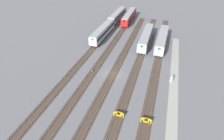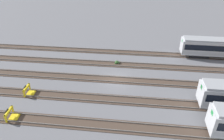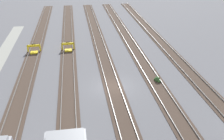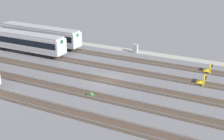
{
  "view_description": "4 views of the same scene",
  "coord_description": "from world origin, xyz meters",
  "px_view_note": "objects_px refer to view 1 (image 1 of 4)",
  "views": [
    {
      "loc": [
        -34.11,
        -10.68,
        26.34
      ],
      "look_at": [
        -0.77,
        0.0,
        1.8
      ],
      "focal_mm": 28.0,
      "sensor_mm": 36.0,
      "label": 1
    },
    {
      "loc": [
        2.65,
        -29.39,
        19.17
      ],
      "look_at": [
        -0.77,
        0.0,
        1.8
      ],
      "focal_mm": 35.0,
      "sensor_mm": 36.0,
      "label": 2
    },
    {
      "loc": [
        26.16,
        -4.09,
        15.05
      ],
      "look_at": [
        -0.77,
        0.0,
        1.8
      ],
      "focal_mm": 42.0,
      "sensor_mm": 36.0,
      "label": 3
    },
    {
      "loc": [
        -19.36,
        36.49,
        17.45
      ],
      "look_at": [
        -0.77,
        0.0,
        1.8
      ],
      "focal_mm": 50.0,
      "sensor_mm": 36.0,
      "label": 4
    }
  ],
  "objects_px": {
    "subway_car_front_row_leftmost": "(146,37)",
    "subway_car_front_row_rightmost": "(162,39)",
    "subway_car_front_row_right_inner": "(129,17)",
    "electrical_cabinet": "(171,78)",
    "bumper_stop_nearest_track": "(146,120)",
    "bumper_stop_near_inner_track": "(119,114)",
    "weed_clump": "(92,71)",
    "subway_car_front_row_centre": "(103,32)",
    "subway_car_front_row_left_inner": "(118,16)"
  },
  "relations": [
    {
      "from": "subway_car_front_row_leftmost",
      "to": "subway_car_front_row_rightmost",
      "type": "bearing_deg",
      "value": -90.0
    },
    {
      "from": "subway_car_front_row_right_inner",
      "to": "electrical_cabinet",
      "type": "relative_size",
      "value": 11.27
    },
    {
      "from": "electrical_cabinet",
      "to": "subway_car_front_row_leftmost",
      "type": "bearing_deg",
      "value": 25.64
    },
    {
      "from": "subway_car_front_row_right_inner",
      "to": "bumper_stop_nearest_track",
      "type": "bearing_deg",
      "value": -163.42
    },
    {
      "from": "subway_car_front_row_rightmost",
      "to": "bumper_stop_near_inner_track",
      "type": "relative_size",
      "value": 9.01
    },
    {
      "from": "bumper_stop_nearest_track",
      "to": "bumper_stop_near_inner_track",
      "type": "height_order",
      "value": "same"
    },
    {
      "from": "subway_car_front_row_right_inner",
      "to": "electrical_cabinet",
      "type": "distance_m",
      "value": 42.52
    },
    {
      "from": "electrical_cabinet",
      "to": "weed_clump",
      "type": "relative_size",
      "value": 1.74
    },
    {
      "from": "weed_clump",
      "to": "bumper_stop_nearest_track",
      "type": "bearing_deg",
      "value": -126.94
    },
    {
      "from": "subway_car_front_row_right_inner",
      "to": "subway_car_front_row_rightmost",
      "type": "xyz_separation_m",
      "value": [
        -19.08,
        -15.45,
        0.0
      ]
    },
    {
      "from": "subway_car_front_row_centre",
      "to": "subway_car_front_row_leftmost",
      "type": "bearing_deg",
      "value": -90.0
    },
    {
      "from": "subway_car_front_row_left_inner",
      "to": "weed_clump",
      "type": "height_order",
      "value": "subway_car_front_row_left_inner"
    },
    {
      "from": "subway_car_front_row_rightmost",
      "to": "bumper_stop_nearest_track",
      "type": "bearing_deg",
      "value": 179.95
    },
    {
      "from": "subway_car_front_row_right_inner",
      "to": "bumper_stop_nearest_track",
      "type": "relative_size",
      "value": 8.97
    },
    {
      "from": "subway_car_front_row_leftmost",
      "to": "bumper_stop_near_inner_track",
      "type": "distance_m",
      "value": 32.88
    },
    {
      "from": "subway_car_front_row_leftmost",
      "to": "subway_car_front_row_centre",
      "type": "xyz_separation_m",
      "value": [
        0.0,
        15.35,
        0.0
      ]
    },
    {
      "from": "subway_car_front_row_centre",
      "to": "weed_clump",
      "type": "distance_m",
      "value": 21.52
    },
    {
      "from": "electrical_cabinet",
      "to": "weed_clump",
      "type": "distance_m",
      "value": 19.72
    },
    {
      "from": "subway_car_front_row_rightmost",
      "to": "bumper_stop_near_inner_track",
      "type": "xyz_separation_m",
      "value": [
        -32.84,
        5.15,
        -1.53
      ]
    },
    {
      "from": "subway_car_front_row_leftmost",
      "to": "bumper_stop_nearest_track",
      "type": "distance_m",
      "value": 33.16
    },
    {
      "from": "subway_car_front_row_rightmost",
      "to": "subway_car_front_row_left_inner",
      "type": "bearing_deg",
      "value": 47.45
    },
    {
      "from": "subway_car_front_row_rightmost",
      "to": "subway_car_front_row_centre",
      "type": "bearing_deg",
      "value": 90.0
    },
    {
      "from": "subway_car_front_row_left_inner",
      "to": "bumper_stop_nearest_track",
      "type": "relative_size",
      "value": 8.98
    },
    {
      "from": "subway_car_front_row_centre",
      "to": "subway_car_front_row_rightmost",
      "type": "height_order",
      "value": "same"
    },
    {
      "from": "subway_car_front_row_left_inner",
      "to": "electrical_cabinet",
      "type": "height_order",
      "value": "subway_car_front_row_left_inner"
    },
    {
      "from": "subway_car_front_row_centre",
      "to": "electrical_cabinet",
      "type": "distance_m",
      "value": 30.79
    },
    {
      "from": "subway_car_front_row_leftmost",
      "to": "electrical_cabinet",
      "type": "relative_size",
      "value": 11.25
    },
    {
      "from": "subway_car_front_row_leftmost",
      "to": "subway_car_front_row_right_inner",
      "type": "xyz_separation_m",
      "value": [
        19.08,
        10.29,
        0.0
      ]
    },
    {
      "from": "subway_car_front_row_leftmost",
      "to": "subway_car_front_row_left_inner",
      "type": "bearing_deg",
      "value": 39.21
    },
    {
      "from": "bumper_stop_nearest_track",
      "to": "subway_car_front_row_leftmost",
      "type": "bearing_deg",
      "value": 8.91
    },
    {
      "from": "subway_car_front_row_centre",
      "to": "weed_clump",
      "type": "bearing_deg",
      "value": -167.16
    },
    {
      "from": "bumper_stop_near_inner_track",
      "to": "weed_clump",
      "type": "height_order",
      "value": "bumper_stop_near_inner_track"
    },
    {
      "from": "subway_car_front_row_leftmost",
      "to": "subway_car_front_row_rightmost",
      "type": "distance_m",
      "value": 5.16
    },
    {
      "from": "subway_car_front_row_centre",
      "to": "weed_clump",
      "type": "xyz_separation_m",
      "value": [
        -20.91,
        -4.76,
        -1.8
      ]
    },
    {
      "from": "subway_car_front_row_leftmost",
      "to": "bumper_stop_near_inner_track",
      "type": "relative_size",
      "value": 8.98
    },
    {
      "from": "subway_car_front_row_centre",
      "to": "subway_car_front_row_right_inner",
      "type": "distance_m",
      "value": 19.74
    },
    {
      "from": "subway_car_front_row_leftmost",
      "to": "subway_car_front_row_rightmost",
      "type": "height_order",
      "value": "same"
    },
    {
      "from": "subway_car_front_row_centre",
      "to": "bumper_stop_nearest_track",
      "type": "height_order",
      "value": "subway_car_front_row_centre"
    },
    {
      "from": "subway_car_front_row_centre",
      "to": "weed_clump",
      "type": "relative_size",
      "value": 19.6
    },
    {
      "from": "subway_car_front_row_left_inner",
      "to": "weed_clump",
      "type": "relative_size",
      "value": 19.62
    },
    {
      "from": "electrical_cabinet",
      "to": "subway_car_front_row_left_inner",
      "type": "bearing_deg",
      "value": 32.95
    },
    {
      "from": "subway_car_front_row_leftmost",
      "to": "subway_car_front_row_right_inner",
      "type": "relative_size",
      "value": 1.0
    },
    {
      "from": "subway_car_front_row_centre",
      "to": "bumper_stop_near_inner_track",
      "type": "xyz_separation_m",
      "value": [
        -32.84,
        -15.36,
        -1.53
      ]
    },
    {
      "from": "subway_car_front_row_centre",
      "to": "bumper_stop_nearest_track",
      "type": "distance_m",
      "value": 38.64
    },
    {
      "from": "subway_car_front_row_left_inner",
      "to": "bumper_stop_nearest_track",
      "type": "xyz_separation_m",
      "value": [
        -51.58,
        -20.52,
        -1.53
      ]
    },
    {
      "from": "bumper_stop_nearest_track",
      "to": "bumper_stop_near_inner_track",
      "type": "relative_size",
      "value": 1.0
    },
    {
      "from": "subway_car_front_row_right_inner",
      "to": "electrical_cabinet",
      "type": "height_order",
      "value": "subway_car_front_row_right_inner"
    },
    {
      "from": "weed_clump",
      "to": "electrical_cabinet",
      "type": "bearing_deg",
      "value": -83.81
    },
    {
      "from": "subway_car_front_row_leftmost",
      "to": "subway_car_front_row_right_inner",
      "type": "distance_m",
      "value": 21.68
    },
    {
      "from": "subway_car_front_row_leftmost",
      "to": "subway_car_front_row_rightmost",
      "type": "relative_size",
      "value": 1.0
    }
  ]
}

